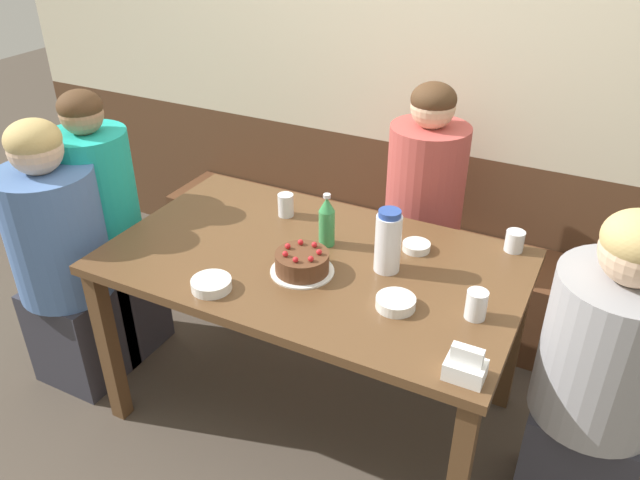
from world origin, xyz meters
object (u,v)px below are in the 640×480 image
soju_bottle (326,221)px  bowl_side_dish (211,284)px  bench_seat (389,269)px  person_grey_tee (422,223)px  bowl_rice_small (416,246)px  person_pale_blue_shirt (600,378)px  birthday_cake (302,263)px  person_dark_striped (106,237)px  glass_tumbler_short (476,305)px  bowl_soup_white (396,303)px  glass_water_tall (515,241)px  water_pitcher (388,241)px  napkin_holder (465,367)px  glass_shot_small (286,205)px  person_teal_shirt (63,261)px

soju_bottle → bowl_side_dish: (-0.21, -0.44, -0.08)m
bench_seat → person_grey_tee: (0.18, -0.13, 0.38)m
bowl_rice_small → person_pale_blue_shirt: bearing=-17.7°
birthday_cake → bowl_side_dish: size_ratio=1.65×
bowl_rice_small → person_dark_striped: bearing=-169.3°
bowl_rice_small → glass_tumbler_short: size_ratio=1.08×
soju_bottle → bowl_soup_white: soju_bottle is taller
bench_seat → bowl_soup_white: size_ratio=19.35×
glass_water_tall → glass_tumbler_short: glass_tumbler_short is taller
water_pitcher → person_grey_tee: size_ratio=0.19×
glass_tumbler_short → person_dark_striped: 1.63m
napkin_holder → bowl_side_dish: 0.87m
napkin_holder → bowl_soup_white: 0.36m
bowl_soup_white → glass_shot_small: glass_shot_small is taller
glass_water_tall → person_teal_shirt: 1.77m
person_teal_shirt → water_pitcher: bearing=14.0°
person_teal_shirt → person_grey_tee: (1.19, 0.96, -0.00)m
bench_seat → water_pitcher: size_ratio=10.73×
bench_seat → bowl_side_dish: size_ratio=18.30×
birthday_cake → person_grey_tee: bearing=77.5°
napkin_holder → person_pale_blue_shirt: size_ratio=0.09×
bench_seat → person_pale_blue_shirt: bearing=-39.5°
water_pitcher → soju_bottle: bearing=167.6°
water_pitcher → soju_bottle: water_pitcher is taller
glass_shot_small → person_pale_blue_shirt: person_pale_blue_shirt is taller
soju_bottle → glass_shot_small: (-0.24, 0.13, -0.05)m
glass_shot_small → soju_bottle: bearing=-27.9°
water_pitcher → person_dark_striped: bearing=-176.5°
water_pitcher → bowl_side_dish: 0.61m
bench_seat → birthday_cake: 1.09m
glass_shot_small → person_grey_tee: (0.43, 0.46, -0.20)m
bowl_side_dish → glass_tumbler_short: (0.82, 0.25, 0.03)m
napkin_holder → person_grey_tee: 1.17m
glass_shot_small → person_teal_shirt: person_teal_shirt is taller
birthday_cake → glass_tumbler_short: 0.60m
bowl_soup_white → person_pale_blue_shirt: (0.63, 0.14, -0.17)m
bowl_rice_small → glass_tumbler_short: (0.30, -0.30, 0.03)m
bowl_side_dish → glass_tumbler_short: bearing=16.7°
birthday_cake → person_grey_tee: size_ratio=0.18×
bowl_side_dish → person_teal_shirt: 0.81m
soju_bottle → person_dark_striped: person_dark_striped is taller
soju_bottle → person_grey_tee: bearing=72.2°
soju_bottle → person_grey_tee: size_ratio=0.17×
napkin_holder → person_dark_striped: size_ratio=0.09×
napkin_holder → person_teal_shirt: 1.67m
birthday_cake → glass_tumbler_short: (0.60, 0.02, 0.01)m
glass_shot_small → person_teal_shirt: (-0.75, -0.50, -0.20)m
glass_water_tall → person_pale_blue_shirt: (0.37, -0.38, -0.19)m
person_grey_tee → napkin_holder: bearing=24.0°
bowl_side_dish → person_teal_shirt: size_ratio=0.11×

